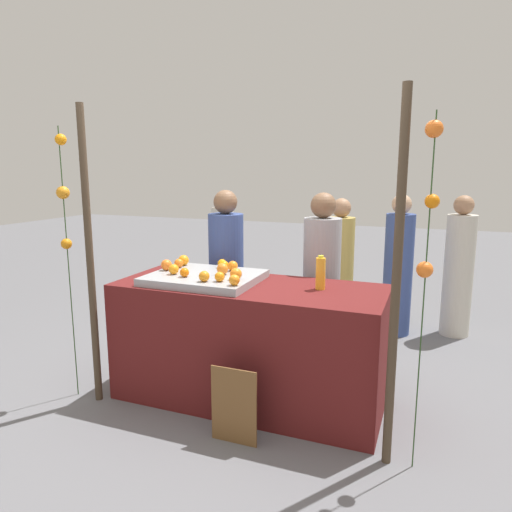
{
  "coord_description": "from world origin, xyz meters",
  "views": [
    {
      "loc": [
        1.32,
        -3.24,
        1.83
      ],
      "look_at": [
        0.0,
        0.15,
        1.15
      ],
      "focal_mm": 32.68,
      "sensor_mm": 36.0,
      "label": 1
    }
  ],
  "objects": [
    {
      "name": "crowd_person_0",
      "position": [
        0.96,
        2.01,
        0.73
      ],
      "size": [
        0.31,
        0.31,
        1.56
      ],
      "color": "#384C8C",
      "rests_on": "ground_plane"
    },
    {
      "name": "orange_10",
      "position": [
        -0.0,
        -0.28,
        1.05
      ],
      "size": [
        0.08,
        0.08,
        0.08
      ],
      "primitive_type": "sphere",
      "color": "orange",
      "rests_on": "orange_tray"
    },
    {
      "name": "garland_strand_right",
      "position": [
        1.28,
        -0.44,
        1.63
      ],
      "size": [
        0.11,
        0.1,
        2.14
      ],
      "color": "#2D4C23",
      "rests_on": "ground_plane"
    },
    {
      "name": "vendor_left",
      "position": [
        -0.51,
        0.67,
        0.76
      ],
      "size": [
        0.33,
        0.33,
        1.64
      ],
      "color": "#384C8C",
      "rests_on": "ground_plane"
    },
    {
      "name": "orange_3",
      "position": [
        -0.7,
        0.21,
        1.05
      ],
      "size": [
        0.09,
        0.09,
        0.09
      ],
      "primitive_type": "sphere",
      "color": "orange",
      "rests_on": "orange_tray"
    },
    {
      "name": "chalkboard_sign",
      "position": [
        0.14,
        -0.61,
        0.26
      ],
      "size": [
        0.33,
        0.03,
        0.55
      ],
      "color": "brown",
      "rests_on": "ground_plane"
    },
    {
      "name": "orange_tray",
      "position": [
        -0.37,
        -0.03,
        0.98
      ],
      "size": [
        0.85,
        0.7,
        0.06
      ],
      "primitive_type": "cube",
      "color": "#9EA0A5",
      "rests_on": "stall_counter"
    },
    {
      "name": "crowd_person_3",
      "position": [
        -1.39,
        2.46,
        0.7
      ],
      "size": [
        0.3,
        0.3,
        1.51
      ],
      "color": "beige",
      "rests_on": "ground_plane"
    },
    {
      "name": "orange_1",
      "position": [
        -0.21,
        0.16,
        1.05
      ],
      "size": [
        0.08,
        0.08,
        0.08
      ],
      "primitive_type": "sphere",
      "color": "orange",
      "rests_on": "orange_tray"
    },
    {
      "name": "stall_counter",
      "position": [
        0.0,
        0.0,
        0.47
      ],
      "size": [
        2.09,
        0.83,
        0.95
      ],
      "primitive_type": "cube",
      "color": "#5B1919",
      "rests_on": "ground_plane"
    },
    {
      "name": "crowd_person_2",
      "position": [
        1.58,
        2.21,
        0.72
      ],
      "size": [
        0.31,
        0.31,
        1.55
      ],
      "color": "beige",
      "rests_on": "ground_plane"
    },
    {
      "name": "juice_bottle",
      "position": [
        0.55,
        0.07,
        1.07
      ],
      "size": [
        0.07,
        0.07,
        0.26
      ],
      "color": "#FBAC28",
      "rests_on": "stall_counter"
    },
    {
      "name": "garland_strand_left",
      "position": [
        -1.34,
        -0.45,
        1.62
      ],
      "size": [
        0.11,
        0.1,
        2.14
      ],
      "color": "#2D4C23",
      "rests_on": "ground_plane"
    },
    {
      "name": "orange_0",
      "position": [
        -0.47,
        -0.17,
        1.04
      ],
      "size": [
        0.07,
        0.07,
        0.07
      ],
      "primitive_type": "sphere",
      "color": "orange",
      "rests_on": "orange_tray"
    },
    {
      "name": "orange_6",
      "position": [
        -0.73,
        -0.02,
        1.05
      ],
      "size": [
        0.09,
        0.09,
        0.09
      ],
      "primitive_type": "sphere",
      "color": "orange",
      "rests_on": "orange_tray"
    },
    {
      "name": "orange_2",
      "position": [
        -0.59,
        -0.12,
        1.05
      ],
      "size": [
        0.08,
        0.08,
        0.08
      ],
      "primitive_type": "sphere",
      "color": "orange",
      "rests_on": "orange_tray"
    },
    {
      "name": "canopy_post_left",
      "position": [
        -1.12,
        -0.46,
        1.15
      ],
      "size": [
        0.06,
        0.06,
        2.3
      ],
      "primitive_type": "cylinder",
      "color": "#473828",
      "rests_on": "ground_plane"
    },
    {
      "name": "orange_12",
      "position": [
        -0.69,
        0.11,
        1.04
      ],
      "size": [
        0.08,
        0.08,
        0.08
      ],
      "primitive_type": "sphere",
      "color": "orange",
      "rests_on": "orange_tray"
    },
    {
      "name": "orange_5",
      "position": [
        -0.26,
        -0.25,
        1.05
      ],
      "size": [
        0.08,
        0.08,
        0.08
      ],
      "primitive_type": "sphere",
      "color": "orange",
      "rests_on": "orange_tray"
    },
    {
      "name": "crowd_person_1",
      "position": [
        0.36,
        1.73,
        0.71
      ],
      "size": [
        0.3,
        0.3,
        1.52
      ],
      "color": "tan",
      "rests_on": "ground_plane"
    },
    {
      "name": "canopy_post_right",
      "position": [
        1.12,
        -0.46,
        1.15
      ],
      "size": [
        0.06,
        0.06,
        2.3
      ],
      "primitive_type": "cylinder",
      "color": "#473828",
      "rests_on": "ground_plane"
    },
    {
      "name": "orange_9",
      "position": [
        -0.06,
        -0.12,
        1.05
      ],
      "size": [
        0.09,
        0.09,
        0.09
      ],
      "primitive_type": "sphere",
      "color": "orange",
      "rests_on": "orange_tray"
    },
    {
      "name": "orange_8",
      "position": [
        -0.34,
        0.23,
        1.04
      ],
      "size": [
        0.07,
        0.07,
        0.07
      ],
      "primitive_type": "sphere",
      "color": "orange",
      "rests_on": "orange_tray"
    },
    {
      "name": "ground_plane",
      "position": [
        0.0,
        0.0,
        0.0
      ],
      "size": [
        24.0,
        24.0,
        0.0
      ],
      "primitive_type": "plane",
      "color": "slate"
    },
    {
      "name": "orange_11",
      "position": [
        -0.29,
        0.16,
        1.05
      ],
      "size": [
        0.08,
        0.08,
        0.08
      ],
      "primitive_type": "sphere",
      "color": "orange",
      "rests_on": "orange_tray"
    },
    {
      "name": "orange_7",
      "position": [
        -0.15,
        -0.21,
        1.04
      ],
      "size": [
        0.07,
        0.07,
        0.07
      ],
      "primitive_type": "sphere",
      "color": "orange",
      "rests_on": "orange_tray"
    },
    {
      "name": "orange_4",
      "position": [
        -0.23,
        0.01,
        1.05
      ],
      "size": [
        0.09,
        0.09,
        0.09
      ],
      "primitive_type": "sphere",
      "color": "orange",
      "rests_on": "orange_tray"
    },
    {
      "name": "vendor_right",
      "position": [
        0.41,
        0.69,
        0.76
      ],
      "size": [
        0.33,
        0.33,
        1.63
      ],
      "color": "#99999E",
      "rests_on": "ground_plane"
    }
  ]
}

